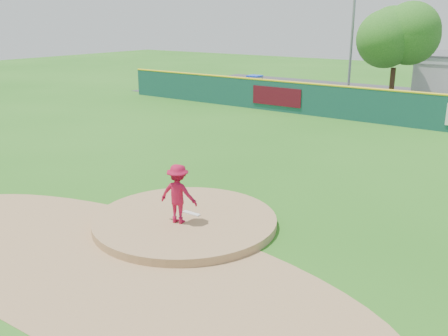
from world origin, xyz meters
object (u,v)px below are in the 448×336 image
Objects in this scene: playground_slide at (254,85)px; deciduous_tree at (396,39)px; pitcher at (178,194)px; light_pole_left at (353,16)px.

deciduous_tree reaches higher than playground_slide.
deciduous_tree is (-2.09, 25.39, 3.43)m from pitcher.
pitcher is 26.66m from playground_slide.
pitcher is at bearing -62.15° from playground_slide.
pitcher reaches higher than playground_slide.
light_pole_left is at bearing -91.98° from pitcher.
playground_slide is at bearing -149.07° from light_pole_left.
light_pole_left is at bearing 30.93° from playground_slide.
light_pole_left reaches higher than pitcher.
playground_slide is 11.17m from deciduous_tree.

